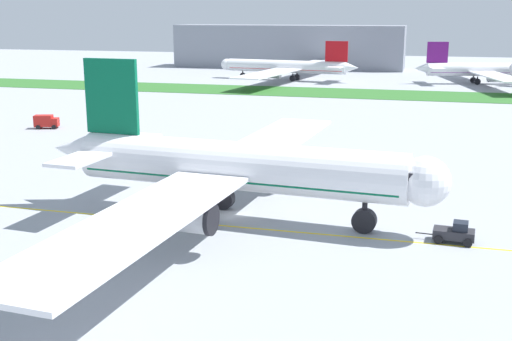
% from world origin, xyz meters
% --- Properties ---
extents(ground_plane, '(600.00, 600.00, 0.00)m').
position_xyz_m(ground_plane, '(0.00, 0.00, 0.00)').
color(ground_plane, '#9399A0').
rests_on(ground_plane, ground).
extents(apron_taxi_line, '(280.00, 0.36, 0.01)m').
position_xyz_m(apron_taxi_line, '(0.00, -3.57, 0.00)').
color(apron_taxi_line, yellow).
rests_on(apron_taxi_line, ground).
extents(grass_median_strip, '(320.00, 24.00, 0.10)m').
position_xyz_m(grass_median_strip, '(0.00, 121.81, 0.05)').
color(grass_median_strip, '#2D6628').
rests_on(grass_median_strip, ground).
extents(airliner_foreground, '(48.10, 74.95, 17.97)m').
position_xyz_m(airliner_foreground, '(0.52, -0.60, 6.09)').
color(airliner_foreground, white).
rests_on(airliner_foreground, ground).
extents(pushback_tug, '(6.00, 2.75, 2.28)m').
position_xyz_m(pushback_tug, '(25.05, -2.50, 1.04)').
color(pushback_tug, '#26262B').
rests_on(pushback_tug, ground).
extents(ground_crew_wingwalker_port, '(0.35, 0.58, 1.69)m').
position_xyz_m(ground_crew_wingwalker_port, '(-12.79, -14.33, 1.03)').
color(ground_crew_wingwalker_port, black).
rests_on(ground_crew_wingwalker_port, ground).
extents(service_truck_baggage_loader, '(5.23, 3.64, 2.75)m').
position_xyz_m(service_truck_baggage_loader, '(-53.99, 46.51, 1.49)').
color(service_truck_baggage_loader, '#B21E19').
rests_on(service_truck_baggage_loader, ground).
extents(parked_airliner_far_left, '(50.80, 83.14, 13.86)m').
position_xyz_m(parked_airliner_far_left, '(-26.39, 154.30, 4.70)').
color(parked_airliner_far_left, white).
rests_on(parked_airliner_far_left, ground).
extents(parked_airliner_far_centre, '(45.33, 73.68, 13.84)m').
position_xyz_m(parked_airliner_far_centre, '(38.78, 159.33, 4.70)').
color(parked_airliner_far_centre, white).
rests_on(parked_airliner_far_centre, ground).
extents(terminal_building, '(97.41, 20.00, 18.00)m').
position_xyz_m(terminal_building, '(-37.46, 206.09, 9.00)').
color(terminal_building, gray).
rests_on(terminal_building, ground).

